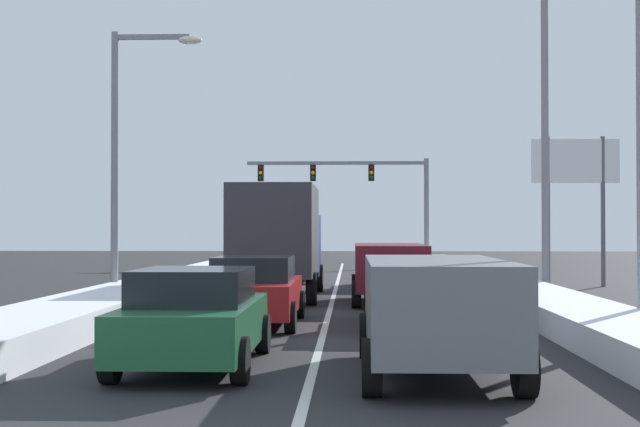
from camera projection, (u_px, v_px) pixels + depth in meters
name	position (u px, v px, depth m)	size (l,w,h in m)	color
ground_plane	(331.00, 305.00, 24.79)	(120.00, 120.00, 0.00)	#28282B
lane_stripe_between_right_lane_and_center_lane	(334.00, 293.00, 29.38)	(0.14, 50.54, 0.01)	silver
snow_bank_right_shoulder	(497.00, 285.00, 29.20)	(1.91, 50.54, 0.55)	white
snow_bank_left_shoulder	(173.00, 284.00, 29.58)	(2.19, 50.54, 0.57)	white
suv_gray_right_lane_nearest	(435.00, 305.00, 12.97)	(2.16, 4.90, 1.67)	slate
sedan_black_right_lane_second	(412.00, 292.00, 19.30)	(2.00, 4.50, 1.51)	black
suv_maroon_right_lane_third	(390.00, 267.00, 25.58)	(2.16, 4.90, 1.67)	maroon
sedan_charcoal_right_lane_fourth	(387.00, 266.00, 32.52)	(2.00, 4.50, 1.51)	#38383D
sedan_green_center_lane_nearest	(195.00, 317.00, 13.76)	(2.00, 4.50, 1.51)	#1E5633
sedan_red_center_lane_second	(255.00, 290.00, 19.73)	(2.00, 4.50, 1.51)	maroon
box_truck_center_lane_third	(278.00, 236.00, 27.29)	(2.53, 7.20, 3.36)	navy
sedan_white_center_lane_fourth	(290.00, 262.00, 35.98)	(2.00, 4.50, 1.51)	silver
traffic_light_gantry	(362.00, 184.00, 52.36)	(10.60, 0.47, 6.20)	slate
street_lamp_right_near	(625.00, 61.00, 17.78)	(2.66, 0.36, 9.23)	gray
street_lamp_right_mid	(534.00, 113.00, 26.96)	(2.66, 0.36, 9.50)	gray
street_lamp_left_mid	(127.00, 139.00, 26.20)	(2.66, 0.36, 7.86)	gray
roadside_sign_right	(575.00, 177.00, 32.95)	(3.20, 0.16, 5.50)	#59595B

